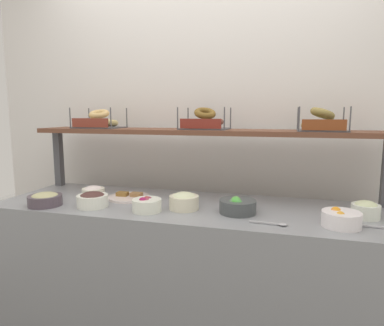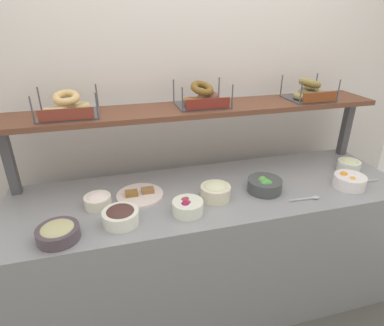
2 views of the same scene
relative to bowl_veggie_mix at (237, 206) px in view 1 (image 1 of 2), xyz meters
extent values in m
cube|color=silver|center=(-0.29, 0.63, 0.31)|extent=(3.49, 0.06, 2.40)
cube|color=gray|center=(-0.29, 0.08, -0.47)|extent=(2.29, 0.70, 0.85)
cube|color=#4C4C51|center=(-1.38, 0.35, 0.16)|extent=(0.05, 0.05, 0.40)
cube|color=brown|center=(-0.29, 0.35, 0.37)|extent=(2.25, 0.32, 0.03)
cylinder|color=#464A4C|center=(0.00, 0.00, 0.00)|extent=(0.20, 0.20, 0.07)
sphere|color=#62AB4B|center=(-0.01, 0.01, 0.02)|extent=(0.06, 0.06, 0.06)
sphere|color=green|center=(-0.01, -0.02, 0.02)|extent=(0.06, 0.06, 0.06)
sphere|color=#50A54B|center=(0.01, -0.03, 0.02)|extent=(0.05, 0.05, 0.05)
sphere|color=#649D5C|center=(-0.02, -0.03, 0.02)|extent=(0.05, 0.05, 0.05)
cylinder|color=white|center=(-0.93, 0.08, -0.01)|extent=(0.14, 0.14, 0.06)
ellipsoid|color=white|center=(-0.93, 0.08, 0.02)|extent=(0.11, 0.11, 0.04)
cylinder|color=white|center=(-0.48, -0.10, -0.01)|extent=(0.16, 0.16, 0.07)
sphere|color=#9B3B4D|center=(-0.48, -0.11, 0.02)|extent=(0.04, 0.04, 0.04)
sphere|color=#91364E|center=(-0.48, -0.07, 0.02)|extent=(0.04, 0.04, 0.04)
sphere|color=#9C1C50|center=(-0.50, -0.12, 0.02)|extent=(0.05, 0.05, 0.05)
sphere|color=#A53C3C|center=(-0.49, -0.08, 0.02)|extent=(0.04, 0.04, 0.04)
cylinder|color=#50444E|center=(-1.10, -0.15, -0.01)|extent=(0.19, 0.19, 0.06)
ellipsoid|color=#BFBC84|center=(-1.10, -0.15, 0.02)|extent=(0.15, 0.15, 0.04)
cylinder|color=white|center=(-0.82, -0.10, -0.01)|extent=(0.18, 0.18, 0.07)
ellipsoid|color=#4E2F2C|center=(-0.82, -0.10, 0.02)|extent=(0.14, 0.14, 0.05)
cylinder|color=white|center=(0.51, -0.09, 0.00)|extent=(0.18, 0.18, 0.07)
sphere|color=orange|center=(0.48, -0.05, 0.02)|extent=(0.05, 0.05, 0.05)
sphere|color=#E78843|center=(0.48, -0.06, 0.02)|extent=(0.04, 0.04, 0.04)
sphere|color=gold|center=(0.50, -0.11, 0.02)|extent=(0.04, 0.04, 0.04)
cylinder|color=beige|center=(-0.30, 0.00, 0.00)|extent=(0.17, 0.17, 0.08)
ellipsoid|color=beige|center=(-0.30, 0.00, 0.03)|extent=(0.13, 0.13, 0.05)
cylinder|color=white|center=(0.65, 0.09, 0.00)|extent=(0.14, 0.14, 0.07)
ellipsoid|color=beige|center=(0.65, 0.09, 0.03)|extent=(0.11, 0.11, 0.05)
cylinder|color=white|center=(-0.70, 0.13, -0.03)|extent=(0.26, 0.26, 0.01)
cube|color=olive|center=(-0.75, 0.13, -0.01)|extent=(0.07, 0.05, 0.02)
cube|color=#996D40|center=(-0.66, 0.14, -0.01)|extent=(0.07, 0.05, 0.02)
cube|color=#B7B7BC|center=(0.66, -0.06, -0.03)|extent=(0.14, 0.03, 0.01)
ellipsoid|color=#B7B7BC|center=(0.57, -0.06, -0.03)|extent=(0.04, 0.03, 0.01)
cube|color=#B7B7BC|center=(0.15, -0.15, -0.03)|extent=(0.14, 0.02, 0.01)
ellipsoid|color=#B7B7BC|center=(0.24, -0.15, -0.03)|extent=(0.04, 0.03, 0.01)
cube|color=#4C4C51|center=(-1.03, 0.36, 0.39)|extent=(0.32, 0.24, 0.01)
cylinder|color=#4C4C51|center=(-1.18, 0.24, 0.46)|extent=(0.01, 0.01, 0.14)
cylinder|color=#4C4C51|center=(-0.87, 0.24, 0.46)|extent=(0.01, 0.01, 0.14)
cylinder|color=#4C4C51|center=(-1.18, 0.47, 0.46)|extent=(0.01, 0.01, 0.14)
cylinder|color=#4C4C51|center=(-0.87, 0.47, 0.46)|extent=(0.01, 0.01, 0.14)
cube|color=maroon|center=(-1.03, 0.24, 0.43)|extent=(0.27, 0.01, 0.06)
torus|color=tan|center=(-1.08, 0.33, 0.43)|extent=(0.16, 0.17, 0.06)
torus|color=tan|center=(-0.98, 0.39, 0.43)|extent=(0.16, 0.16, 0.06)
torus|color=#DBB26E|center=(-1.03, 0.36, 0.49)|extent=(0.14, 0.15, 0.08)
cube|color=#4C4C51|center=(-0.27, 0.37, 0.39)|extent=(0.30, 0.24, 0.01)
cylinder|color=#4C4C51|center=(-0.42, 0.25, 0.46)|extent=(0.01, 0.01, 0.14)
cylinder|color=#4C4C51|center=(-0.12, 0.25, 0.46)|extent=(0.01, 0.01, 0.14)
cylinder|color=#4C4C51|center=(-0.42, 0.48, 0.46)|extent=(0.01, 0.01, 0.14)
cylinder|color=#4C4C51|center=(-0.12, 0.48, 0.46)|extent=(0.01, 0.01, 0.14)
cube|color=maroon|center=(-0.27, 0.25, 0.43)|extent=(0.26, 0.01, 0.06)
torus|color=brown|center=(-0.32, 0.34, 0.43)|extent=(0.20, 0.20, 0.06)
torus|color=brown|center=(-0.23, 0.41, 0.43)|extent=(0.18, 0.18, 0.06)
torus|color=brown|center=(-0.27, 0.37, 0.49)|extent=(0.19, 0.19, 0.09)
cube|color=#4C4C51|center=(0.43, 0.34, 0.39)|extent=(0.27, 0.24, 0.01)
cylinder|color=#4C4C51|center=(0.30, 0.22, 0.46)|extent=(0.01, 0.01, 0.14)
cylinder|color=#4C4C51|center=(0.57, 0.22, 0.46)|extent=(0.01, 0.01, 0.14)
cylinder|color=#4C4C51|center=(0.30, 0.45, 0.46)|extent=(0.01, 0.01, 0.14)
cylinder|color=#4C4C51|center=(0.57, 0.45, 0.46)|extent=(0.01, 0.01, 0.14)
cube|color=brown|center=(0.43, 0.22, 0.43)|extent=(0.23, 0.01, 0.06)
torus|color=#938756|center=(0.39, 0.31, 0.42)|extent=(0.18, 0.18, 0.05)
torus|color=#9B865A|center=(0.48, 0.38, 0.43)|extent=(0.19, 0.19, 0.06)
torus|color=olive|center=(0.43, 0.34, 0.49)|extent=(0.19, 0.18, 0.08)
camera|label=1|loc=(0.24, -1.76, 0.49)|focal=31.61mm
camera|label=2|loc=(-0.82, -1.44, 0.89)|focal=29.76mm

